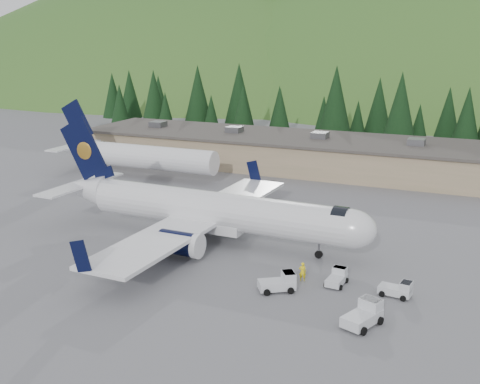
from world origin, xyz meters
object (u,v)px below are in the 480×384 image
at_px(baggage_tug_c, 364,315).
at_px(terminal_building, 290,151).
at_px(baggage_tug_b, 398,289).
at_px(baggage_tug_d, 337,277).
at_px(ramp_worker, 302,272).
at_px(airliner, 208,211).
at_px(second_airliner, 133,155).
at_px(baggage_tug_a, 280,283).

bearing_deg(baggage_tug_c, terminal_building, 45.76).
height_order(baggage_tug_b, baggage_tug_d, baggage_tug_b).
bearing_deg(ramp_worker, baggage_tug_d, 172.06).
bearing_deg(airliner, baggage_tug_c, -30.86).
bearing_deg(baggage_tug_c, second_airliner, 72.40).
bearing_deg(baggage_tug_b, baggage_tug_d, -178.79).
xyz_separation_m(baggage_tug_b, ramp_worker, (-8.38, -0.06, 0.24)).
bearing_deg(terminal_building, second_airliner, -141.22).
height_order(second_airliner, ramp_worker, second_airliner).
distance_m(baggage_tug_b, baggage_tug_d, 5.37).
relative_size(baggage_tug_a, baggage_tug_d, 1.29).
xyz_separation_m(second_airliner, ramp_worker, (36.40, -28.37, -2.44)).
distance_m(baggage_tug_c, baggage_tug_d, 7.65).
bearing_deg(ramp_worker, airliner, -45.62).
xyz_separation_m(airliner, second_airliner, (-23.83, 21.97, 0.02)).
bearing_deg(baggage_tug_d, baggage_tug_c, -145.92).
height_order(second_airliner, baggage_tug_c, second_airliner).
bearing_deg(airliner, baggage_tug_a, -36.89).
distance_m(airliner, baggage_tug_c, 23.20).
xyz_separation_m(baggage_tug_d, ramp_worker, (-3.03, -0.57, 0.27)).
height_order(second_airliner, baggage_tug_a, second_airliner).
relative_size(airliner, baggage_tug_c, 9.80).
distance_m(second_airliner, ramp_worker, 46.21).
bearing_deg(ramp_worker, baggage_tug_b, 161.80).
height_order(baggage_tug_b, terminal_building, terminal_building).
xyz_separation_m(terminal_building, baggage_tug_d, (19.51, -43.80, -2.01)).
bearing_deg(baggage_tug_d, baggage_tug_a, 132.89).
height_order(airliner, baggage_tug_a, airliner).
bearing_deg(airliner, baggage_tug_b, -15.04).
bearing_deg(terminal_building, baggage_tug_c, -65.16).
height_order(baggage_tug_a, terminal_building, terminal_building).
relative_size(baggage_tug_c, terminal_building, 0.05).
bearing_deg(ramp_worker, terminal_building, -88.23).
bearing_deg(baggage_tug_a, ramp_worker, 34.22).
xyz_separation_m(baggage_tug_b, baggage_tug_c, (-1.52, -6.11, 0.18)).
xyz_separation_m(airliner, baggage_tug_a, (11.44, -9.17, -2.56)).
xyz_separation_m(baggage_tug_a, terminal_building, (-15.36, 47.14, 1.88)).
distance_m(baggage_tug_b, baggage_tug_c, 6.30).
xyz_separation_m(airliner, terminal_building, (-3.92, 37.97, -0.68)).
bearing_deg(second_airliner, baggage_tug_d, -35.18).
bearing_deg(second_airliner, ramp_worker, -37.93).
bearing_deg(baggage_tug_d, airliner, 73.59).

